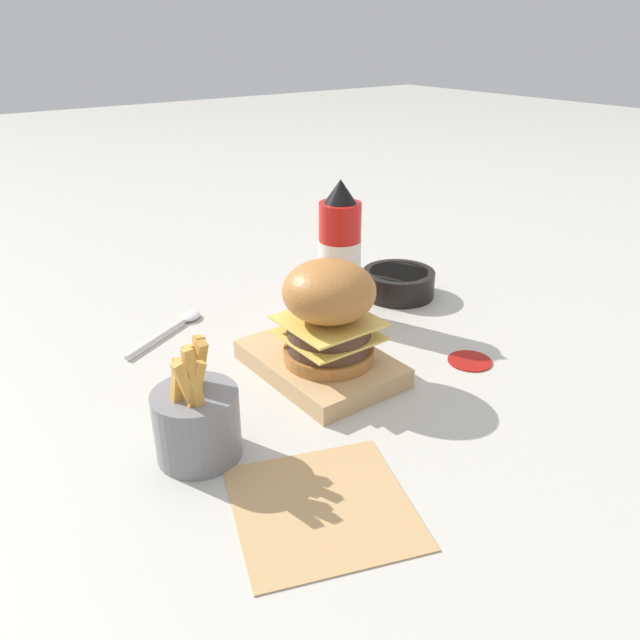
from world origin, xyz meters
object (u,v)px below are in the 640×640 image
(burger, at_px, (329,311))
(side_bowl, at_px, (398,282))
(serving_board, at_px, (320,363))
(fries_basket, at_px, (197,421))
(spoon, at_px, (178,325))
(ketchup_bottle, at_px, (340,258))

(burger, bearing_deg, side_bowl, -60.67)
(serving_board, distance_m, side_bowl, 0.29)
(burger, relative_size, side_bowl, 1.11)
(serving_board, relative_size, fries_basket, 1.51)
(burger, bearing_deg, fries_basket, 102.67)
(fries_basket, distance_m, spoon, 0.32)
(ketchup_bottle, bearing_deg, fries_basket, 118.74)
(fries_basket, bearing_deg, burger, -77.33)
(spoon, bearing_deg, ketchup_bottle, -56.05)
(burger, xyz_separation_m, ketchup_bottle, (0.13, -0.12, 0.00))
(fries_basket, bearing_deg, side_bowl, -67.65)
(burger, relative_size, spoon, 0.87)
(serving_board, xyz_separation_m, ketchup_bottle, (0.12, -0.12, 0.08))
(serving_board, xyz_separation_m, fries_basket, (-0.06, 0.21, 0.03))
(serving_board, bearing_deg, spoon, 22.15)
(burger, height_order, ketchup_bottle, ketchup_bottle)
(fries_basket, bearing_deg, ketchup_bottle, -61.26)
(spoon, bearing_deg, side_bowl, -44.78)
(ketchup_bottle, height_order, side_bowl, ketchup_bottle)
(ketchup_bottle, distance_m, spoon, 0.26)
(serving_board, bearing_deg, side_bowl, -63.68)
(fries_basket, relative_size, spoon, 0.89)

